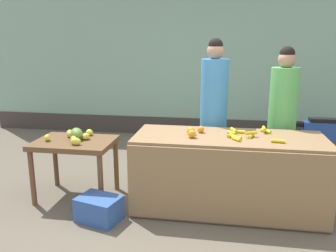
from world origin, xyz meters
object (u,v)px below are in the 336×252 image
(produce_crate, at_px, (99,209))
(produce_sack, at_px, (148,158))
(vendor_woman_blue_shirt, at_px, (213,114))
(parked_motorcycle, at_px, (329,138))
(vendor_woman_green_shirt, at_px, (282,120))

(produce_crate, relative_size, produce_sack, 0.84)
(vendor_woman_blue_shirt, bearing_deg, parked_motorcycle, 33.44)
(produce_crate, bearing_deg, vendor_woman_green_shirt, 30.51)
(vendor_woman_green_shirt, bearing_deg, vendor_woman_blue_shirt, -178.82)
(produce_crate, xyz_separation_m, produce_sack, (0.25, 1.30, 0.13))
(parked_motorcycle, bearing_deg, vendor_woman_blue_shirt, -146.56)
(vendor_woman_blue_shirt, bearing_deg, produce_crate, -134.70)
(vendor_woman_green_shirt, height_order, produce_sack, vendor_woman_green_shirt)
(produce_crate, bearing_deg, produce_sack, 79.27)
(vendor_woman_blue_shirt, xyz_separation_m, vendor_woman_green_shirt, (0.85, 0.02, -0.05))
(parked_motorcycle, relative_size, produce_crate, 3.64)
(produce_crate, bearing_deg, vendor_woman_blue_shirt, 45.30)
(vendor_woman_blue_shirt, height_order, produce_crate, vendor_woman_blue_shirt)
(vendor_woman_green_shirt, distance_m, produce_crate, 2.44)
(vendor_woman_green_shirt, distance_m, parked_motorcycle, 1.56)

